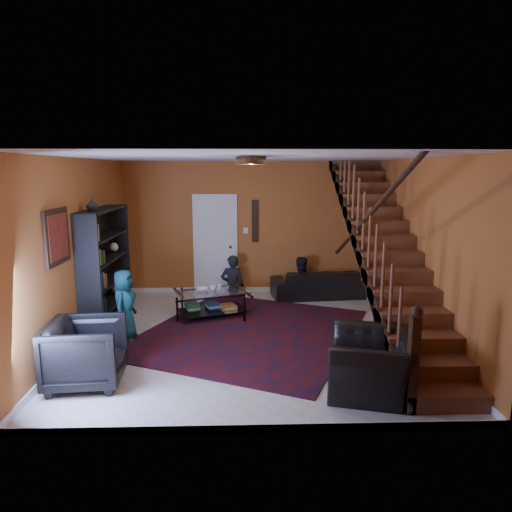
{
  "coord_description": "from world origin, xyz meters",
  "views": [
    {
      "loc": [
        -0.12,
        -6.93,
        2.61
      ],
      "look_at": [
        0.1,
        0.4,
        1.23
      ],
      "focal_mm": 32.0,
      "sensor_mm": 36.0,
      "label": 1
    }
  ],
  "objects_px": {
    "coffee_table": "(212,302)",
    "sofa": "(320,283)",
    "armchair_right": "(371,363)",
    "armchair_left": "(86,353)",
    "bookshelf": "(106,270)"
  },
  "relations": [
    {
      "from": "coffee_table",
      "to": "sofa",
      "type": "bearing_deg",
      "value": 30.57
    },
    {
      "from": "armchair_left",
      "to": "coffee_table",
      "type": "relative_size",
      "value": 0.64
    },
    {
      "from": "armchair_left",
      "to": "armchair_right",
      "type": "distance_m",
      "value": 3.46
    },
    {
      "from": "armchair_right",
      "to": "armchair_left",
      "type": "bearing_deg",
      "value": -79.75
    },
    {
      "from": "coffee_table",
      "to": "bookshelf",
      "type": "bearing_deg",
      "value": -166.32
    },
    {
      "from": "armchair_left",
      "to": "armchair_right",
      "type": "relative_size",
      "value": 0.84
    },
    {
      "from": "bookshelf",
      "to": "sofa",
      "type": "height_order",
      "value": "bookshelf"
    },
    {
      "from": "bookshelf",
      "to": "armchair_right",
      "type": "height_order",
      "value": "bookshelf"
    },
    {
      "from": "sofa",
      "to": "coffee_table",
      "type": "xyz_separation_m",
      "value": [
        -2.17,
        -1.28,
        -0.02
      ]
    },
    {
      "from": "bookshelf",
      "to": "armchair_right",
      "type": "bearing_deg",
      "value": -32.99
    },
    {
      "from": "armchair_left",
      "to": "sofa",
      "type": "bearing_deg",
      "value": -47.02
    },
    {
      "from": "sofa",
      "to": "armchair_right",
      "type": "height_order",
      "value": "armchair_right"
    },
    {
      "from": "bookshelf",
      "to": "coffee_table",
      "type": "distance_m",
      "value": 1.91
    },
    {
      "from": "bookshelf",
      "to": "armchair_left",
      "type": "bearing_deg",
      "value": -80.8
    },
    {
      "from": "armchair_left",
      "to": "coffee_table",
      "type": "height_order",
      "value": "armchair_left"
    }
  ]
}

